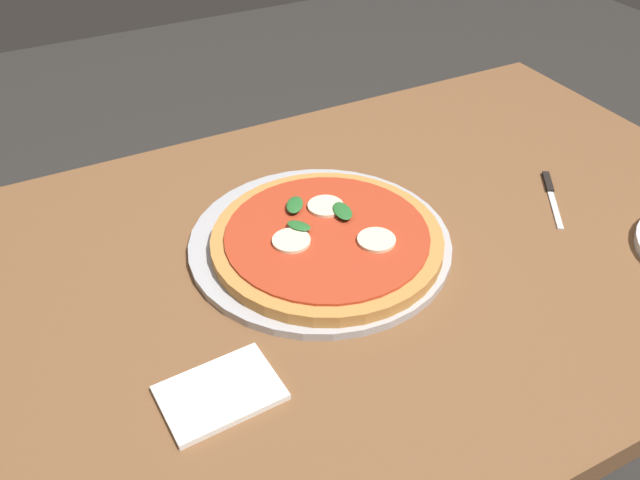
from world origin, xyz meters
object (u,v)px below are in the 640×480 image
Objects in this scene: pizza at (327,239)px; napkin at (220,393)px; dining_table at (386,299)px; serving_tray at (320,242)px; knife at (551,192)px.

napkin is at bearing 37.03° from pizza.
dining_table is at bearing 168.90° from pizza.
serving_tray is at bearing -20.21° from dining_table.
pizza is at bearing -11.10° from dining_table.
serving_tray is at bearing -83.00° from pizza.
knife is (-0.38, 0.03, -0.02)m from pizza.
knife is (-0.39, 0.05, -0.00)m from serving_tray.
dining_table is at bearing -154.82° from napkin.
dining_table is 9.08× the size of napkin.
pizza reaches higher than dining_table.
serving_tray is (0.10, -0.04, 0.12)m from dining_table.
knife is at bearing 172.51° from serving_tray.
serving_tray is at bearing -7.49° from knife.
serving_tray is at bearing -140.00° from napkin.
pizza is 2.49× the size of napkin.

